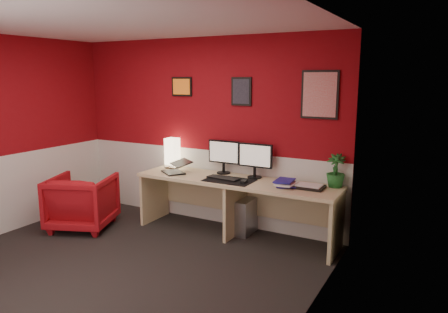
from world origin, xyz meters
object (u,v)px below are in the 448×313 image
desk (235,208)px  potted_plant (336,171)px  shoji_lamp (172,154)px  zen_tray (308,187)px  laptop (173,165)px  pc_tower (246,216)px  armchair (82,202)px  monitor_left (224,152)px  monitor_right (255,155)px

desk → potted_plant: potted_plant is taller
shoji_lamp → zen_tray: bearing=-4.2°
laptop → shoji_lamp: bearing=161.8°
pc_tower → shoji_lamp: bearing=177.8°
laptop → armchair: bearing=-113.0°
zen_tray → pc_tower: size_ratio=0.78×
desk → shoji_lamp: shoji_lamp is taller
laptop → armchair: laptop is taller
pc_tower → armchair: (-1.98, -0.88, 0.13)m
desk → pc_tower: 0.23m
shoji_lamp → pc_tower: shoji_lamp is taller
desk → pc_tower: (0.07, 0.16, -0.14)m
desk → monitor_left: size_ratio=4.48×
shoji_lamp → monitor_left: bearing=3.4°
monitor_right → zen_tray: size_ratio=1.66×
shoji_lamp → zen_tray: size_ratio=1.14×
zen_tray → pc_tower: (-0.85, 0.13, -0.52)m
armchair → monitor_right: bearing=-178.3°
shoji_lamp → laptop: 0.34m
monitor_right → armchair: 2.37m
zen_tray → pc_tower: zen_tray is taller
shoji_lamp → pc_tower: 1.35m
zen_tray → monitor_right: bearing=168.0°
zen_tray → armchair: bearing=-165.0°
armchair → zen_tray: bearing=172.9°
laptop → zen_tray: laptop is taller
laptop → monitor_left: (0.59, 0.31, 0.18)m
desk → zen_tray: size_ratio=7.43×
potted_plant → pc_tower: 1.31m
desk → armchair: size_ratio=3.32×
shoji_lamp → zen_tray: shoji_lamp is taller
pc_tower → desk: bearing=-114.0°
monitor_right → zen_tray: monitor_right is taller
zen_tray → potted_plant: (0.25, 0.20, 0.18)m
desk → laptop: size_ratio=7.88×
shoji_lamp → monitor_right: bearing=0.6°
shoji_lamp → potted_plant: bearing=1.3°
potted_plant → monitor_right: bearing=-177.9°
monitor_left → potted_plant: monitor_left is taller
monitor_left → pc_tower: (0.36, -0.07, -0.80)m
desk → monitor_left: monitor_left is taller
desk → laptop: bearing=-175.1°
monitor_right → shoji_lamp: bearing=-179.4°
monitor_left → monitor_right: (0.46, -0.03, 0.00)m
zen_tray → potted_plant: potted_plant is taller
monitor_right → potted_plant: monitor_right is taller
zen_tray → armchair: 2.95m
monitor_right → pc_tower: 0.80m
monitor_right → pc_tower: bearing=-161.4°
monitor_left → monitor_right: 0.46m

